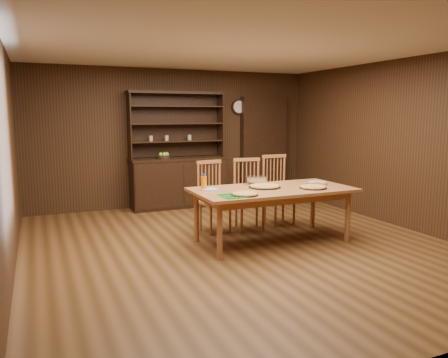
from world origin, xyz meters
name	(u,v)px	position (x,y,z in m)	size (l,w,h in m)	color
floor	(241,246)	(0.00, 0.00, 0.00)	(6.00, 6.00, 0.00)	brown
room_shell	(242,128)	(0.00, 0.00, 1.58)	(6.00, 6.00, 6.00)	white
china_hutch	(179,176)	(0.00, 2.75, 0.60)	(1.84, 0.52, 2.17)	black
doorway	(263,148)	(1.90, 2.90, 1.05)	(1.00, 0.18, 2.10)	black
wall_clock	(239,107)	(1.35, 2.96, 1.90)	(0.30, 0.05, 0.30)	black
dining_table	(272,193)	(0.49, 0.03, 0.68)	(2.18, 1.09, 0.75)	#A96C3A
chair_left	(212,194)	(-0.05, 0.89, 0.57)	(0.50, 0.48, 1.07)	#B9773F
chair_center	(248,191)	(0.52, 0.83, 0.57)	(0.51, 0.49, 1.08)	#B9773F
chair_right	(277,187)	(1.08, 0.92, 0.59)	(0.47, 0.44, 1.11)	#B9773F
pizza_left	(245,194)	(-0.09, -0.29, 0.77)	(0.34, 0.34, 0.04)	black
pizza_right	(313,187)	(1.00, -0.19, 0.77)	(0.38, 0.38, 0.04)	black
pizza_center	(265,186)	(0.42, 0.13, 0.77)	(0.45, 0.45, 0.04)	black
cooling_rack	(234,196)	(-0.25, -0.29, 0.76)	(0.31, 0.31, 0.01)	green
plate_left	(209,189)	(-0.35, 0.25, 0.76)	(0.25, 0.25, 0.02)	white
plate_right	(317,182)	(1.34, 0.20, 0.76)	(0.28, 0.28, 0.02)	white
foil_dish	(256,180)	(0.45, 0.46, 0.81)	(0.28, 0.20, 0.11)	white
juice_bottle	(204,183)	(-0.42, 0.29, 0.85)	(0.08, 0.08, 0.21)	orange
pot_holder_a	(317,184)	(1.23, 0.05, 0.76)	(0.21, 0.21, 0.02)	red
pot_holder_b	(320,184)	(1.27, 0.04, 0.76)	(0.19, 0.19, 0.01)	red
fruit_bowl	(164,156)	(-0.30, 2.69, 0.99)	(0.26, 0.26, 0.12)	black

